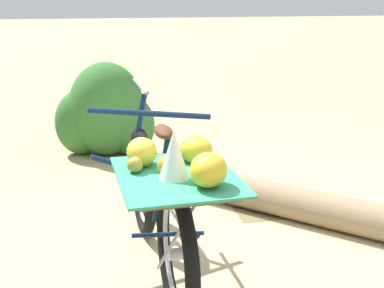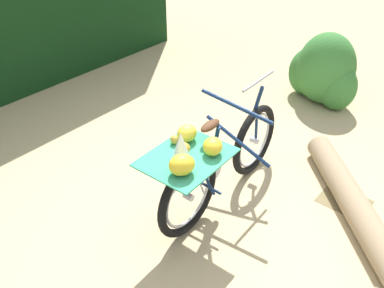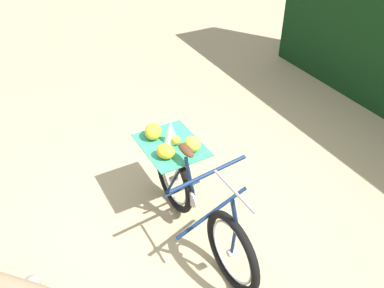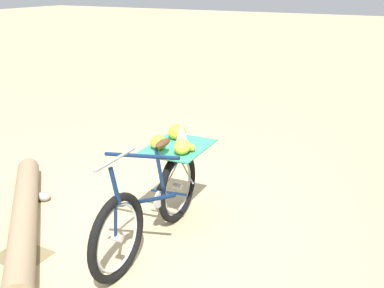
{
  "view_description": "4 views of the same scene",
  "coord_description": "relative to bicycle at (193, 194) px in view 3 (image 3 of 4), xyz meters",
  "views": [
    {
      "loc": [
        -0.31,
        -2.61,
        1.6
      ],
      "look_at": [
        0.14,
        -0.39,
        0.94
      ],
      "focal_mm": 49.34,
      "sensor_mm": 36.0,
      "label": 1
    },
    {
      "loc": [
        1.71,
        -2.18,
        2.57
      ],
      "look_at": [
        0.12,
        -0.34,
        0.91
      ],
      "focal_mm": 37.61,
      "sensor_mm": 36.0,
      "label": 2
    },
    {
      "loc": [
        1.29,
        2.54,
        3.1
      ],
      "look_at": [
        -0.08,
        -0.2,
        0.83
      ],
      "focal_mm": 38.36,
      "sensor_mm": 36.0,
      "label": 3
    },
    {
      "loc": [
        -1.98,
        3.18,
        2.29
      ],
      "look_at": [
        -0.07,
        -0.35,
        0.83
      ],
      "focal_mm": 42.37,
      "sensor_mm": 36.0,
      "label": 4
    }
  ],
  "objects": [
    {
      "name": "ground_plane",
      "position": [
        -0.05,
        -0.08,
        -0.48
      ],
      "size": [
        60.0,
        60.0,
        0.0
      ],
      "primitive_type": "plane",
      "color": "tan"
    },
    {
      "name": "bicycle",
      "position": [
        0.0,
        0.0,
        0.0
      ],
      "size": [
        0.71,
        1.79,
        1.03
      ],
      "rotation": [
        0.0,
        0.0,
        1.62
      ],
      "color": "black",
      "rests_on": "ground_plane"
    },
    {
      "name": "path_stone",
      "position": [
        1.52,
        -0.05,
        -0.43
      ],
      "size": [
        0.16,
        0.13,
        0.1
      ],
      "primitive_type": "ellipsoid",
      "color": "gray",
      "rests_on": "ground_plane"
    }
  ]
}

